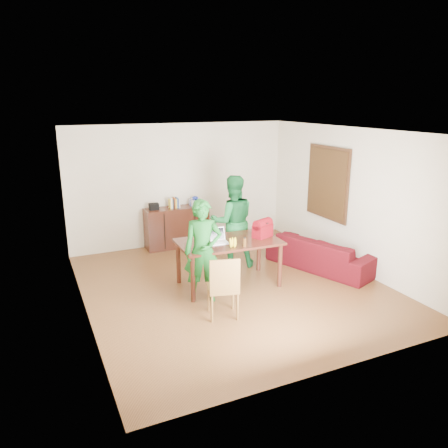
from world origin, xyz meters
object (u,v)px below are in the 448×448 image
person_near (203,251)px  red_bag (263,230)px  chair (223,299)px  laptop (218,241)px  sofa (321,253)px  bottle (245,242)px  table (229,247)px  person_far (233,221)px

person_near → red_bag: (1.27, 0.32, 0.11)m
chair → red_bag: size_ratio=2.75×
laptop → sofa: laptop is taller
laptop → bottle: bearing=-40.5°
table → sofa: 2.03m
person_near → person_far: size_ratio=0.93×
chair → person_far: bearing=75.4°
person_far → laptop: size_ratio=5.08×
person_near → bottle: size_ratio=10.38×
red_bag → bottle: bearing=-169.8°
red_bag → chair: bearing=-163.7°
chair → sofa: 2.77m
red_bag → sofa: size_ratio=0.17×
bottle → table: bearing=105.1°
bottle → sofa: 2.01m
person_far → laptop: (-0.69, -0.87, -0.04)m
person_near → red_bag: bearing=32.1°
person_far → sofa: person_far is taller
person_far → sofa: (1.52, -0.83, -0.60)m
laptop → sofa: bearing=7.3°
person_near → red_bag: size_ratio=4.72×
laptop → bottle: (0.33, -0.35, 0.04)m
chair → bottle: bearing=57.8°
chair → table: bearing=75.6°
person_far → red_bag: (0.17, -0.88, 0.05)m
bottle → sofa: size_ratio=0.08×
chair → person_near: 0.87m
person_near → sofa: person_near is taller
table → bottle: bearing=-72.6°
person_far → chair: bearing=74.2°
bottle → laptop: bearing=133.3°
table → chair: size_ratio=1.83×
table → red_bag: 0.68m
red_bag → sofa: bearing=-20.5°
table → laptop: (-0.22, -0.04, 0.15)m
table → bottle: bottle is taller
person_far → red_bag: 0.90m
table → laptop: 0.27m
person_far → bottle: size_ratio=11.16×
person_near → person_far: 1.63m
laptop → red_bag: bearing=5.7°
chair → person_near: size_ratio=0.58×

